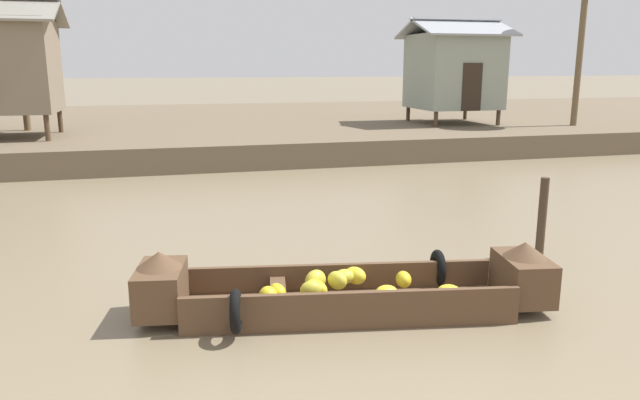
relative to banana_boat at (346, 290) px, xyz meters
name	(u,v)px	position (x,y,z in m)	size (l,w,h in m)	color
ground_plane	(256,219)	(-0.40, 4.99, -0.30)	(300.00, 300.00, 0.00)	#7A6B51
riverbank_strip	(203,127)	(-0.40, 20.66, 0.09)	(160.00, 20.00, 0.79)	brown
banana_boat	(346,290)	(0.00, 0.00, 0.00)	(5.29, 1.81, 0.88)	brown
stilt_house_mid_right	(454,70)	(9.34, 15.54, 2.63)	(3.78, 3.59, 4.15)	#4C3826
mooring_post	(542,217)	(3.81, 1.41, 0.36)	(0.14, 0.14, 1.33)	#423323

